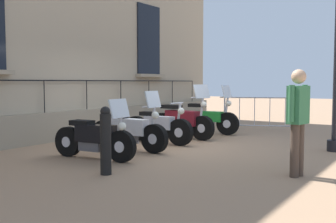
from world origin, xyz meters
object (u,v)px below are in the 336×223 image
crowd_barrier (262,112)px  bollard (106,140)px  motorcycle_maroon (182,121)px  motorcycle_white (129,132)px  motorcycle_silver (158,128)px  motorcycle_black (95,138)px  pedestrian_standing (298,116)px  motorcycle_green (207,119)px

crowd_barrier → bollard: (0.02, -7.15, -0.01)m
motorcycle_maroon → bollard: (1.20, -4.31, 0.10)m
motorcycle_white → crowd_barrier: motorcycle_white is taller
motorcycle_silver → bollard: 3.43m
bollard → motorcycle_maroon: bearing=105.5°
motorcycle_white → bollard: motorcycle_white is taller
motorcycle_white → crowd_barrier: 5.23m
motorcycle_black → motorcycle_white: (-0.12, 1.20, -0.00)m
motorcycle_black → pedestrian_standing: size_ratio=1.12×
motorcycle_black → pedestrian_standing: (3.67, 0.73, 0.55)m
motorcycle_white → motorcycle_maroon: size_ratio=1.00×
motorcycle_white → motorcycle_maroon: bearing=90.5°
motorcycle_green → motorcycle_maroon: bearing=-95.6°
motorcycle_maroon → bollard: motorcycle_maroon is taller
motorcycle_black → motorcycle_maroon: size_ratio=0.93×
bollard → crowd_barrier: bearing=90.2°
pedestrian_standing → motorcycle_white: bearing=172.9°
motorcycle_maroon → motorcycle_white: bearing=-89.5°
motorcycle_silver → motorcycle_white: bearing=-88.5°
motorcycle_black → motorcycle_green: motorcycle_green is taller
motorcycle_black → motorcycle_silver: bearing=93.8°
motorcycle_black → motorcycle_green: (-0.03, 4.68, 0.01)m
motorcycle_silver → bollard: size_ratio=1.77×
motorcycle_silver → pedestrian_standing: size_ratio=1.16×
motorcycle_black → pedestrian_standing: 3.78m
motorcycle_white → motorcycle_silver: bearing=91.5°
pedestrian_standing → motorcycle_maroon: bearing=144.4°
motorcycle_black → motorcycle_green: 4.68m
motorcycle_silver → motorcycle_maroon: size_ratio=0.95×
motorcycle_silver → crowd_barrier: (1.19, 3.94, 0.18)m
motorcycle_green → pedestrian_standing: 5.44m
motorcycle_maroon → crowd_barrier: 3.07m
bollard → pedestrian_standing: bearing=31.0°
motorcycle_green → crowd_barrier: 1.94m
bollard → motorcycle_white: bearing=119.8°
motorcycle_silver → bollard: bearing=-69.4°
motorcycle_white → bollard: size_ratio=1.86×
motorcycle_black → motorcycle_maroon: motorcycle_maroon is taller
motorcycle_silver → crowd_barrier: 4.12m
motorcycle_silver → pedestrian_standing: pedestrian_standing is taller
motorcycle_black → motorcycle_green: size_ratio=0.96×
motorcycle_white → motorcycle_maroon: (-0.02, 2.26, 0.05)m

